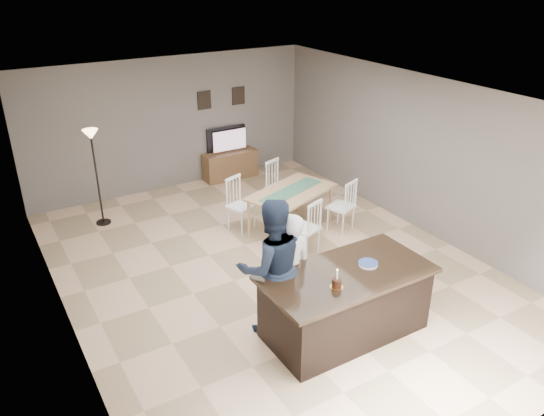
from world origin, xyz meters
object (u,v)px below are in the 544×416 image
tv_console (230,165)px  floor_lamp (93,152)px  television (228,140)px  plate_stack (368,264)px  woman (290,270)px  man (271,267)px  kitchen_island (345,302)px  dining_table (291,198)px  birthday_cake (337,283)px

tv_console → floor_lamp: (-3.03, -0.80, 1.08)m
television → plate_stack: (-0.87, -5.65, 0.06)m
tv_console → woman: 5.32m
television → floor_lamp: floor_lamp is taller
television → plate_stack: television is taller
man → plate_stack: bearing=165.3°
kitchen_island → man: man is taller
tv_console → dining_table: bearing=-94.3°
woman → floor_lamp: floor_lamp is taller
kitchen_island → plate_stack: plate_stack is taller
woman → man: 0.30m
woman → birthday_cake: bearing=111.3°
kitchen_island → floor_lamp: bearing=111.0°
kitchen_island → dining_table: bearing=70.5°
man → floor_lamp: 4.38m
woman → dining_table: bearing=-115.3°
dining_table → floor_lamp: (-2.82, 1.98, 0.76)m
dining_table → floor_lamp: bearing=124.9°
television → dining_table: television is taller
television → man: bearing=69.0°
tv_console → television: size_ratio=1.31×
woman → floor_lamp: size_ratio=0.89×
television → birthday_cake: size_ratio=3.74×
television → plate_stack: 5.71m
birthday_cake → floor_lamp: size_ratio=0.14×
plate_stack → floor_lamp: bearing=114.3°
birthday_cake → floor_lamp: floor_lamp is taller
woman → floor_lamp: bearing=-64.2°
woman → plate_stack: (0.81, -0.56, 0.13)m
floor_lamp → man: bearing=-75.8°
birthday_cake → dining_table: size_ratio=0.11×
birthday_cake → floor_lamp: bearing=107.0°
birthday_cake → television: bearing=75.4°
birthday_cake → kitchen_island: bearing=31.7°
television → tv_console: bearing=90.0°
man → dining_table: bearing=-115.5°
kitchen_island → dining_table: 2.97m
tv_console → plate_stack: plate_stack is taller
woman → plate_stack: woman is taller
television → dining_table: bearing=85.8°
woman → floor_lamp: (-1.34, 4.22, 0.58)m
dining_table → tv_console: bearing=65.7°
tv_console → man: bearing=-111.3°
television → dining_table: (-0.21, -2.85, -0.25)m
birthday_cake → floor_lamp: 5.21m
kitchen_island → plate_stack: (0.33, -0.01, 0.47)m
television → floor_lamp: bearing=16.1°
television → floor_lamp: (-3.03, -0.87, 0.51)m
floor_lamp → woman: bearing=-72.4°
plate_stack → dining_table: 2.89m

